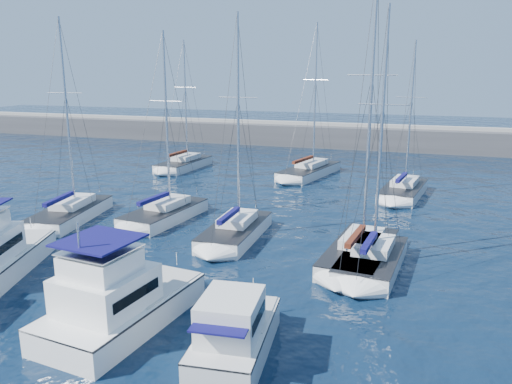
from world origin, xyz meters
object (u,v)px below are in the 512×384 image
(motor_yacht_stbd_outer, at_px, (234,336))
(sailboat_back_a, at_px, (184,164))
(sailboat_mid_d, at_px, (360,252))
(sailboat_back_c, at_px, (403,190))
(sailboat_mid_a, at_px, (70,213))
(sailboat_back_b, at_px, (309,171))
(sailboat_mid_b, at_px, (165,213))
(sailboat_mid_c, at_px, (236,231))
(sailboat_mid_e, at_px, (372,260))
(motor_yacht_stbd_inner, at_px, (117,303))

(motor_yacht_stbd_outer, xyz_separation_m, sailboat_back_a, (-18.99, 34.19, -0.42))
(sailboat_mid_d, bearing_deg, sailboat_back_c, 90.09)
(sailboat_mid_a, relative_size, sailboat_back_c, 1.08)
(motor_yacht_stbd_outer, bearing_deg, sailboat_back_b, 91.72)
(motor_yacht_stbd_outer, relative_size, sailboat_mid_b, 0.43)
(motor_yacht_stbd_outer, relative_size, sailboat_back_b, 0.37)
(sailboat_back_c, bearing_deg, motor_yacht_stbd_outer, -91.74)
(sailboat_mid_c, xyz_separation_m, sailboat_back_c, (10.14, 15.44, -0.02))
(sailboat_mid_b, distance_m, sailboat_back_a, 20.12)
(sailboat_mid_e, distance_m, sailboat_back_c, 17.91)
(motor_yacht_stbd_outer, xyz_separation_m, sailboat_mid_c, (-4.92, 13.30, -0.41))
(sailboat_mid_a, bearing_deg, sailboat_mid_c, -9.70)
(motor_yacht_stbd_outer, distance_m, sailboat_mid_e, 11.64)
(sailboat_back_b, bearing_deg, sailboat_back_c, -18.20)
(motor_yacht_stbd_inner, bearing_deg, sailboat_back_b, 94.99)
(motor_yacht_stbd_inner, bearing_deg, sailboat_mid_c, 93.47)
(sailboat_mid_a, height_order, sailboat_mid_b, sailboat_mid_a)
(sailboat_mid_b, xyz_separation_m, sailboat_back_b, (6.79, 19.27, 0.00))
(sailboat_back_b, xyz_separation_m, sailboat_back_c, (9.83, -6.09, -0.01))
(motor_yacht_stbd_outer, distance_m, sailboat_mid_c, 14.19)
(sailboat_mid_b, relative_size, sailboat_back_b, 0.88)
(sailboat_mid_d, bearing_deg, sailboat_mid_b, 171.98)
(motor_yacht_stbd_inner, height_order, sailboat_back_b, sailboat_back_b)
(sailboat_mid_d, bearing_deg, sailboat_mid_c, 176.05)
(sailboat_mid_d, bearing_deg, sailboat_back_a, 141.21)
(motor_yacht_stbd_inner, distance_m, sailboat_back_c, 30.13)
(motor_yacht_stbd_outer, height_order, sailboat_back_c, sailboat_back_c)
(sailboat_back_b, bearing_deg, motor_yacht_stbd_outer, -68.87)
(motor_yacht_stbd_outer, xyz_separation_m, sailboat_back_c, (5.22, 28.74, -0.43))
(sailboat_mid_a, distance_m, sailboat_back_a, 20.76)
(motor_yacht_stbd_inner, relative_size, sailboat_back_c, 0.59)
(sailboat_back_c, bearing_deg, sailboat_mid_d, -87.53)
(sailboat_back_b, bearing_deg, sailboat_mid_b, -95.83)
(sailboat_mid_d, bearing_deg, sailboat_mid_a, -178.16)
(sailboat_back_a, bearing_deg, sailboat_mid_b, -63.19)
(motor_yacht_stbd_inner, distance_m, motor_yacht_stbd_outer, 5.68)
(motor_yacht_stbd_outer, xyz_separation_m, sailboat_mid_b, (-11.40, 15.56, -0.42))
(sailboat_mid_a, bearing_deg, motor_yacht_stbd_outer, -45.56)
(sailboat_mid_e, bearing_deg, motor_yacht_stbd_outer, -105.96)
(sailboat_mid_e, relative_size, sailboat_back_b, 0.91)
(sailboat_back_a, height_order, sailboat_back_c, sailboat_back_a)
(motor_yacht_stbd_inner, xyz_separation_m, sailboat_mid_d, (9.06, 11.17, -0.58))
(sailboat_back_a, bearing_deg, sailboat_mid_d, -40.31)
(sailboat_mid_a, bearing_deg, sailboat_mid_b, 8.27)
(sailboat_back_c, bearing_deg, sailboat_mid_c, -114.74)
(motor_yacht_stbd_inner, height_order, sailboat_mid_a, sailboat_mid_a)
(motor_yacht_stbd_inner, height_order, sailboat_mid_b, sailboat_mid_b)
(motor_yacht_stbd_inner, distance_m, sailboat_mid_c, 12.69)
(motor_yacht_stbd_outer, relative_size, sailboat_mid_e, 0.41)
(sailboat_mid_a, xyz_separation_m, sailboat_mid_c, (13.25, -0.15, 0.01))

